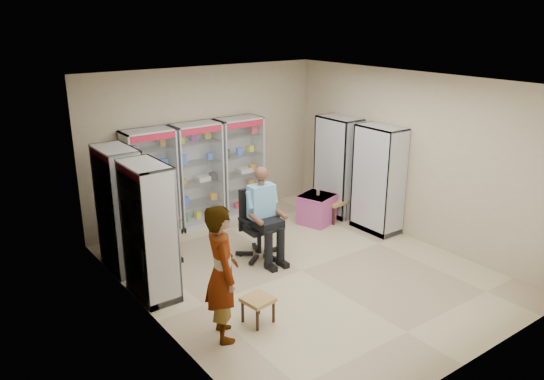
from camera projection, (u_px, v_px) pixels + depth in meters
floor at (302, 271)px, 8.51m from camera, size 6.00×6.00×0.00m
room_shell at (304, 152)px, 7.89m from camera, size 5.02×6.02×3.01m
cabinet_back_left at (151, 184)px, 9.56m from camera, size 0.90×0.50×2.00m
cabinet_back_mid at (198, 175)px, 10.09m from camera, size 0.90×0.50×2.00m
cabinet_back_right at (239, 167)px, 10.62m from camera, size 0.90×0.50×2.00m
cabinet_right_far at (338, 166)px, 10.67m from camera, size 0.90×0.50×2.00m
cabinet_right_near at (378, 179)px, 9.83m from camera, size 0.90×0.50×2.00m
cabinet_left_far at (120, 209)px, 8.32m from camera, size 0.90×0.50×2.00m
cabinet_left_near at (149, 231)px, 7.48m from camera, size 0.90×0.50×2.00m
wooden_chair at (157, 227)px, 9.03m from camera, size 0.42×0.42×0.94m
seated_customer at (158, 217)px, 8.92m from camera, size 0.44×0.60×1.34m
office_chair at (259, 224)px, 8.84m from camera, size 0.67×0.67×1.18m
seated_shopkeeper at (261, 216)px, 8.75m from camera, size 0.52×0.70×1.50m
pink_trunk at (317, 209)px, 10.37m from camera, size 0.75×0.73×0.58m
tea_glass at (318, 192)px, 10.28m from camera, size 0.07×0.07×0.10m
woven_stool_a at (333, 210)px, 10.53m from camera, size 0.45×0.45×0.42m
woven_stool_b at (258, 310)px, 7.04m from camera, size 0.41×0.41×0.36m
standing_man at (222, 273)px, 6.52m from camera, size 0.61×0.75×1.78m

